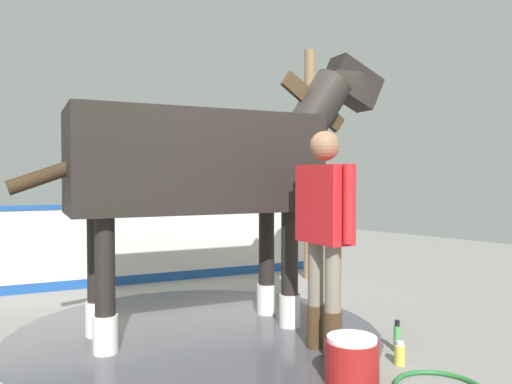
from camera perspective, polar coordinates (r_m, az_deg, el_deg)
name	(u,v)px	position (r m, az deg, el deg)	size (l,w,h in m)	color
ground_plane	(226,323)	(5.07, -3.41, -14.63)	(16.00, 16.00, 0.02)	gray
wet_patch	(196,331)	(4.82, -6.80, -15.36)	(3.35, 3.35, 0.00)	#4C4C54
barrier_wall	(141,246)	(6.90, -12.93, -6.00)	(5.16, 1.60, 1.07)	silver
roof_post_near	(310,165)	(7.02, 6.13, 3.06)	(0.16, 0.16, 3.16)	olive
horse	(209,166)	(4.65, -5.40, 2.96)	(3.51, 1.48, 2.67)	black
handler	(324,223)	(4.08, 7.76, -3.52)	(0.33, 0.69, 1.78)	#47331E
wash_bucket	(352,360)	(3.70, 10.80, -18.20)	(0.37, 0.37, 0.32)	maroon
bottle_shampoo	(400,354)	(4.12, 16.00, -17.26)	(0.08, 0.08, 0.18)	#D8CC4C
bottle_spray	(397,337)	(4.38, 15.71, -15.58)	(0.06, 0.06, 0.26)	#4CA559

